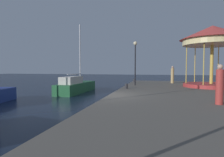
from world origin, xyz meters
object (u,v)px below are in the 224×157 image
lamp_post_mid_promenade (135,55)px  bollard_north (126,86)px  person_near_carousel (172,75)px  bollard_center (134,81)px  person_mid_promenade (220,86)px  carousel (212,41)px  sailboat_green (76,86)px

lamp_post_mid_promenade → bollard_north: (-0.37, -3.20, -2.71)m
person_near_carousel → bollard_center: bearing=175.6°
lamp_post_mid_promenade → person_mid_promenade: bearing=-61.8°
person_mid_promenade → person_near_carousel: bearing=95.1°
lamp_post_mid_promenade → bollard_north: bearing=-96.7°
carousel → lamp_post_mid_promenade: bearing=178.0°
sailboat_green → bollard_center: bearing=39.8°
sailboat_green → person_near_carousel: 10.56m
sailboat_green → person_mid_promenade: size_ratio=3.78×
bollard_north → bollard_center: same height
sailboat_green → person_mid_promenade: sailboat_green is taller
carousel → person_mid_promenade: carousel is taller
person_mid_promenade → person_near_carousel: person_near_carousel is taller
bollard_north → carousel: bearing=22.6°
lamp_post_mid_promenade → bollard_center: bearing=97.8°
bollard_center → person_mid_promenade: 13.91m
carousel → bollard_north: bearing=-157.4°
bollard_north → person_near_carousel: 7.85m
sailboat_green → lamp_post_mid_promenade: sailboat_green is taller
bollard_north → person_mid_promenade: size_ratio=0.21×
bollard_center → person_near_carousel: 4.34m
carousel → person_near_carousel: (-3.00, 3.68, -3.13)m
bollard_north → person_near_carousel: size_ratio=0.21×
lamp_post_mid_promenade → bollard_north: 4.21m
person_mid_promenade → lamp_post_mid_promenade: bearing=118.2°
carousel → person_near_carousel: carousel is taller
sailboat_green → lamp_post_mid_promenade: bearing=6.9°
person_mid_promenade → person_near_carousel: (-1.11, 12.49, 0.02)m
person_mid_promenade → person_near_carousel: 12.54m
carousel → person_mid_promenade: 9.55m
bollard_north → person_near_carousel: bearing=58.1°
sailboat_green → bollard_center: sailboat_green is taller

